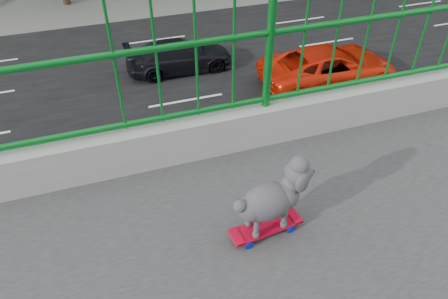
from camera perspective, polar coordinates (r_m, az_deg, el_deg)
road at (r=16.85m, az=-5.17°, el=6.61°), size 18.00×90.00×0.02m
skateboard at (r=2.53m, az=5.66°, el=-10.48°), size 0.18×0.45×0.06m
poodle at (r=2.36m, az=6.59°, el=-6.50°), size 0.24×0.50×0.42m
car_2 at (r=18.06m, az=14.05°, el=10.81°), size 2.65×5.74×1.60m
car_3 at (r=18.83m, az=-6.08°, el=12.52°), size 1.88×4.62×1.34m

